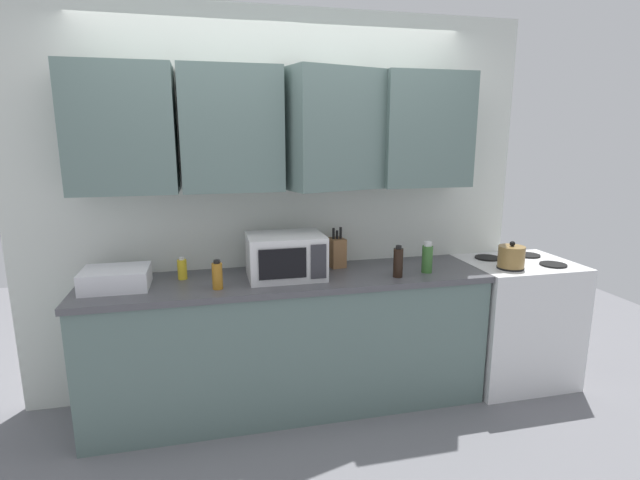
% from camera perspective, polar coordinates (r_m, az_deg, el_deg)
% --- Properties ---
extents(ground_plane, '(8.00, 8.00, 0.00)m').
position_cam_1_polar(ground_plane, '(2.92, -0.89, -25.53)').
color(ground_plane, slate).
extents(wall_back_with_cabinets, '(3.46, 0.50, 2.60)m').
position_cam_1_polar(wall_back_with_cabinets, '(3.23, -4.57, 8.43)').
color(wall_back_with_cabinets, silver).
rests_on(wall_back_with_cabinets, ground_plane).
extents(counter_run, '(2.59, 0.63, 0.90)m').
position_cam_1_polar(counter_run, '(3.28, -3.61, -11.85)').
color(counter_run, slate).
rests_on(counter_run, ground_plane).
extents(stove_range, '(0.76, 0.64, 0.91)m').
position_cam_1_polar(stove_range, '(3.89, 21.94, -8.81)').
color(stove_range, silver).
rests_on(stove_range, ground_plane).
extents(kettle, '(0.18, 0.18, 0.18)m').
position_cam_1_polar(kettle, '(3.53, 21.66, -1.82)').
color(kettle, olive).
rests_on(kettle, stove_range).
extents(microwave, '(0.48, 0.37, 0.28)m').
position_cam_1_polar(microwave, '(3.08, -4.08, -1.91)').
color(microwave, silver).
rests_on(microwave, counter_run).
extents(dish_rack, '(0.38, 0.30, 0.12)m').
position_cam_1_polar(dish_rack, '(3.12, -22.96, -4.20)').
color(dish_rack, silver).
rests_on(dish_rack, counter_run).
extents(knife_block, '(0.12, 0.14, 0.28)m').
position_cam_1_polar(knife_block, '(3.33, 1.97, -1.44)').
color(knife_block, brown).
rests_on(knife_block, counter_run).
extents(bottle_amber_vinegar, '(0.06, 0.06, 0.18)m').
position_cam_1_polar(bottle_amber_vinegar, '(2.92, -12.04, -4.12)').
color(bottle_amber_vinegar, '#AD701E').
rests_on(bottle_amber_vinegar, counter_run).
extents(bottle_green_oil, '(0.07, 0.07, 0.21)m').
position_cam_1_polar(bottle_green_oil, '(3.27, 12.55, -2.09)').
color(bottle_green_oil, '#386B2D').
rests_on(bottle_green_oil, counter_run).
extents(bottle_soy_dark, '(0.06, 0.06, 0.21)m').
position_cam_1_polar(bottle_soy_dark, '(3.13, 9.21, -2.61)').
color(bottle_soy_dark, black).
rests_on(bottle_soy_dark, counter_run).
extents(bottle_yellow_mustard, '(0.06, 0.06, 0.14)m').
position_cam_1_polar(bottle_yellow_mustard, '(3.17, -15.97, -3.31)').
color(bottle_yellow_mustard, gold).
rests_on(bottle_yellow_mustard, counter_run).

